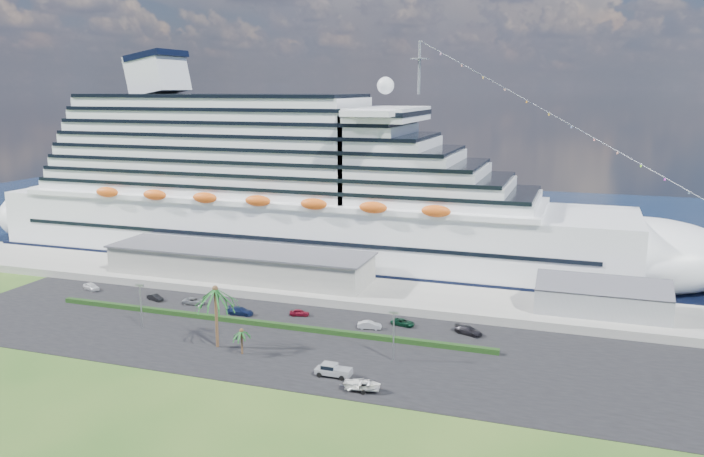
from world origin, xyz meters
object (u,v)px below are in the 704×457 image
at_px(pickup_truck, 333,370).
at_px(parked_car_3, 240,311).
at_px(cruise_ship, 295,196).
at_px(boat_trailer, 362,384).

bearing_deg(pickup_truck, parked_car_3, 141.75).
xyz_separation_m(parked_car_3, pickup_truck, (27.30, -21.52, 0.34)).
xyz_separation_m(cruise_ship, parked_car_3, (7.21, -43.67, -15.82)).
height_order(pickup_truck, boat_trailer, pickup_truck).
height_order(parked_car_3, pickup_truck, pickup_truck).
bearing_deg(pickup_truck, boat_trailer, -31.15).
xyz_separation_m(parked_car_3, boat_trailer, (33.21, -25.09, 0.43)).
bearing_deg(boat_trailer, pickup_truck, 148.85).
bearing_deg(cruise_ship, pickup_truck, -62.10).
bearing_deg(boat_trailer, cruise_ship, 120.45).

